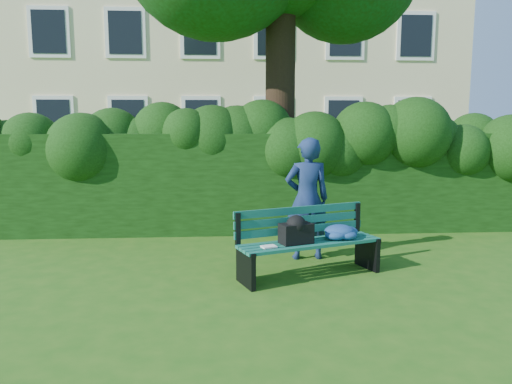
{
  "coord_description": "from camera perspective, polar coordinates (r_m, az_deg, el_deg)",
  "views": [
    {
      "loc": [
        -0.5,
        -6.91,
        2.06
      ],
      "look_at": [
        0.0,
        0.6,
        0.95
      ],
      "focal_mm": 35.0,
      "sensor_mm": 36.0,
      "label": 1
    }
  ],
  "objects": [
    {
      "name": "ground",
      "position": [
        7.23,
        0.32,
        -8.17
      ],
      "size": [
        80.0,
        80.0,
        0.0
      ],
      "primitive_type": "plane",
      "color": "#255A14",
      "rests_on": "ground"
    },
    {
      "name": "park_bench",
      "position": [
        6.64,
        6.58,
        -5.23
      ],
      "size": [
        1.99,
        1.18,
        0.89
      ],
      "rotation": [
        0.0,
        0.0,
        0.35
      ],
      "color": "#105141",
      "rests_on": "ground"
    },
    {
      "name": "hedge",
      "position": [
        9.2,
        -0.67,
        1.14
      ],
      "size": [
        10.0,
        1.0,
        1.8
      ],
      "color": "black",
      "rests_on": "ground"
    },
    {
      "name": "apartment_building",
      "position": [
        21.27,
        -2.55,
        19.06
      ],
      "size": [
        16.0,
        8.08,
        12.0
      ],
      "color": "beige",
      "rests_on": "ground"
    },
    {
      "name": "man_reading",
      "position": [
        7.34,
        5.86,
        -0.78
      ],
      "size": [
        0.67,
        0.46,
        1.79
      ],
      "primitive_type": "imported",
      "rotation": [
        0.0,
        0.0,
        3.19
      ],
      "color": "navy",
      "rests_on": "ground"
    }
  ]
}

